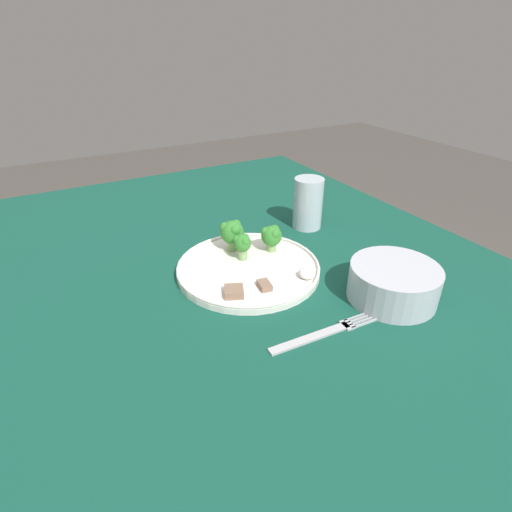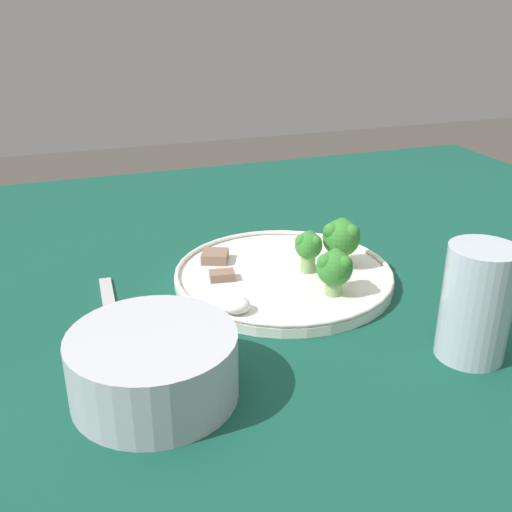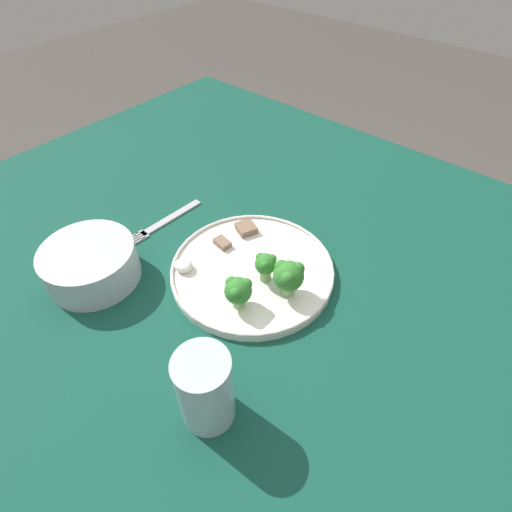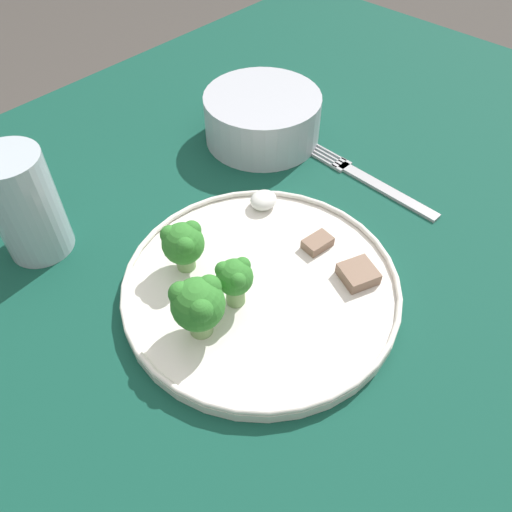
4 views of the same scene
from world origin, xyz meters
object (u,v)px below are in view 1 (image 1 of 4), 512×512
Objects in this scene: dinner_plate at (248,268)px; fork at (324,333)px; cream_bowl at (393,284)px; drinking_glass at (308,206)px.

dinner_plate is 0.22m from fork.
cream_bowl is 0.32m from drinking_glass.
drinking_glass is (-0.32, 0.04, 0.02)m from cream_bowl.
fork is at bearing 4.66° from dinner_plate.
drinking_glass is (-0.12, 0.22, 0.04)m from dinner_plate.
fork is at bearing -82.39° from cream_bowl.
cream_bowl reaches higher than fork.
drinking_glass is at bearing 117.91° from dinner_plate.
dinner_plate is at bearing -175.34° from fork.
dinner_plate reaches higher than fork.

